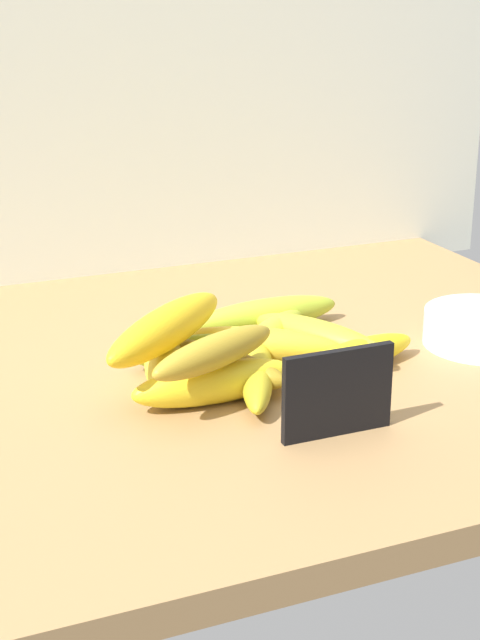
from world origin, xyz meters
TOP-DOWN VIEW (x-y plane):
  - counter_top at (0.00, 0.00)cm, footprint 110.00×76.00cm
  - back_wall at (0.00, 39.00)cm, footprint 130.00×2.00cm
  - chalkboard_sign at (8.80, -19.81)cm, footprint 11.00×1.80cm
  - banana_0 at (13.74, 8.09)cm, footprint 20.32×5.32cm
  - banana_1 at (17.86, -7.06)cm, footprint 17.03×7.44cm
  - banana_2 at (1.01, -8.87)cm, footprint 17.41×4.35cm
  - banana_3 at (2.95, 0.12)cm, footprint 16.04×6.69cm
  - banana_4 at (16.44, -1.31)cm, footprint 11.70×18.03cm
  - banana_5 at (2.44, -3.88)cm, footprint 13.67×17.53cm
  - banana_6 at (-1.96, -2.23)cm, footprint 8.98×16.58cm
  - banana_7 at (8.50, -0.98)cm, footprint 19.16×13.55cm
  - banana_8 at (6.31, -7.11)cm, footprint 10.75×19.00cm
  - banana_9 at (11.70, 1.91)cm, footprint 15.28×13.57cm
  - banana_10 at (-2.20, -3.54)cm, footprint 18.60×17.07cm
  - banana_11 at (0.51, -10.04)cm, footprint 16.15×10.05cm

SIDE VIEW (x-z plane):
  - counter_top at x=0.00cm, z-range 0.00..3.00cm
  - banana_8 at x=6.31cm, z-range 3.00..6.35cm
  - banana_1 at x=17.86cm, z-range 3.00..6.44cm
  - banana_9 at x=11.70cm, z-range 3.00..6.50cm
  - banana_3 at x=2.95cm, z-range 3.00..6.78cm
  - banana_0 at x=13.74cm, z-range 3.00..6.90cm
  - banana_4 at x=16.44cm, z-range 3.00..7.00cm
  - banana_5 at x=2.44cm, z-range 3.00..7.10cm
  - banana_7 at x=8.50cm, z-range 3.00..7.18cm
  - banana_2 at x=1.01cm, z-range 3.00..7.20cm
  - banana_6 at x=-1.96cm, z-range 3.00..7.39cm
  - chalkboard_sign at x=8.80cm, z-range 2.66..11.06cm
  - banana_11 at x=0.51cm, z-range 7.20..10.60cm
  - banana_10 at x=-2.20cm, z-range 7.39..11.74cm
  - back_wall at x=0.00cm, z-range 0.00..70.00cm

